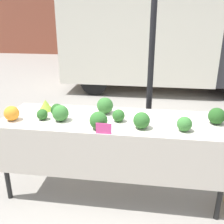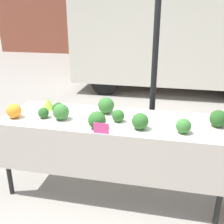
{
  "view_description": "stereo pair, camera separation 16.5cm",
  "coord_description": "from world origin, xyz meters",
  "views": [
    {
      "loc": [
        0.36,
        -2.46,
        1.88
      ],
      "look_at": [
        0.0,
        0.0,
        0.94
      ],
      "focal_mm": 42.0,
      "sensor_mm": 36.0,
      "label": 1
    },
    {
      "loc": [
        0.52,
        -2.43,
        1.88
      ],
      "look_at": [
        0.0,
        0.0,
        0.94
      ],
      "focal_mm": 42.0,
      "sensor_mm": 36.0,
      "label": 2
    }
  ],
  "objects": [
    {
      "name": "broccoli_head_0",
      "position": [
        1.03,
        0.03,
        0.94
      ],
      "size": [
        0.16,
        0.16,
        0.16
      ],
      "color": "#23511E",
      "rests_on": "market_table"
    },
    {
      "name": "broccoli_head_5",
      "position": [
        0.07,
        -0.04,
        0.92
      ],
      "size": [
        0.13,
        0.13,
        0.13
      ],
      "color": "#2D6628",
      "rests_on": "market_table"
    },
    {
      "name": "broccoli_head_1",
      "position": [
        0.31,
        -0.18,
        0.94
      ],
      "size": [
        0.16,
        0.16,
        0.16
      ],
      "color": "#2D6628",
      "rests_on": "market_table"
    },
    {
      "name": "broccoli_head_2",
      "position": [
        -0.1,
        0.16,
        0.95
      ],
      "size": [
        0.18,
        0.18,
        0.18
      ],
      "color": "#336B2D",
      "rests_on": "market_table"
    },
    {
      "name": "orange_cauliflower",
      "position": [
        -1.0,
        -0.17,
        0.94
      ],
      "size": [
        0.15,
        0.15,
        0.15
      ],
      "color": "orange",
      "rests_on": "market_table"
    },
    {
      "name": "parked_truck",
      "position": [
        0.52,
        4.39,
        1.43
      ],
      "size": [
        4.94,
        1.88,
        2.74
      ],
      "color": "silver",
      "rests_on": "ground_plane"
    },
    {
      "name": "romanesco_head",
      "position": [
        -0.77,
        0.15,
        0.92
      ],
      "size": [
        0.16,
        0.16,
        0.13
      ],
      "color": "#93B238",
      "rests_on": "market_table"
    },
    {
      "name": "broccoli_head_3",
      "position": [
        -0.51,
        -0.11,
        0.94
      ],
      "size": [
        0.17,
        0.17,
        0.17
      ],
      "color": "#387533",
      "rests_on": "market_table"
    },
    {
      "name": "tent_pole",
      "position": [
        0.37,
        0.64,
        1.19
      ],
      "size": [
        0.07,
        0.07,
        2.38
      ],
      "color": "black",
      "rests_on": "ground_plane"
    },
    {
      "name": "ground_plane",
      "position": [
        0.0,
        0.0,
        0.0
      ],
      "size": [
        40.0,
        40.0,
        0.0
      ],
      "primitive_type": "plane",
      "color": "gray"
    },
    {
      "name": "broccoli_head_8",
      "position": [
        -0.59,
        0.02,
        0.93
      ],
      "size": [
        0.13,
        0.13,
        0.13
      ],
      "color": "#23511E",
      "rests_on": "market_table"
    },
    {
      "name": "market_table",
      "position": [
        0.0,
        -0.07,
        0.75
      ],
      "size": [
        2.27,
        0.73,
        0.86
      ],
      "color": "beige",
      "rests_on": "ground_plane"
    },
    {
      "name": "broccoli_head_6",
      "position": [
        -0.7,
        -0.11,
        0.92
      ],
      "size": [
        0.11,
        0.11,
        0.11
      ],
      "color": "#285B23",
      "rests_on": "market_table"
    },
    {
      "name": "price_sign",
      "position": [
        -0.02,
        -0.35,
        0.91
      ],
      "size": [
        0.14,
        0.01,
        0.1
      ],
      "color": "#EF4793",
      "rests_on": "market_table"
    },
    {
      "name": "broccoli_head_7",
      "position": [
        0.7,
        -0.18,
        0.93
      ],
      "size": [
        0.14,
        0.14,
        0.14
      ],
      "color": "#387533",
      "rests_on": "market_table"
    },
    {
      "name": "broccoli_head_4",
      "position": [
        -0.09,
        -0.25,
        0.95
      ],
      "size": [
        0.17,
        0.17,
        0.17
      ],
      "color": "#2D6628",
      "rests_on": "market_table"
    }
  ]
}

